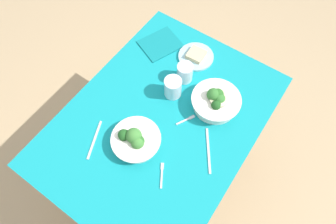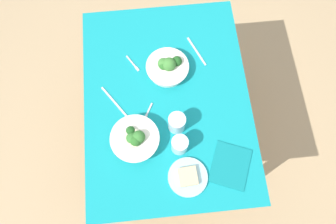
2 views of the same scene
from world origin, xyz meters
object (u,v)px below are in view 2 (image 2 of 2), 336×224
object	(u,v)px
fork_by_near_bowl	(133,64)
table_knife_left	(115,102)
broccoli_bowl_far	(168,67)
water_glass_center	(177,123)
broccoli_bowl_near	(135,139)
bread_side_plate	(188,177)
napkin_folded_upper	(230,166)
water_glass_side	(180,145)
fork_by_far_bowl	(148,112)
table_knife_right	(197,51)

from	to	relation	value
fork_by_near_bowl	table_knife_left	world-z (taller)	same
broccoli_bowl_far	water_glass_center	bearing A→B (deg)	2.33
broccoli_bowl_near	water_glass_center	distance (m)	0.21
water_glass_center	table_knife_left	xyz separation A→B (m)	(-0.15, -0.29, -0.05)
table_knife_left	bread_side_plate	bearing A→B (deg)	3.38
water_glass_center	napkin_folded_upper	world-z (taller)	water_glass_center
water_glass_side	napkin_folded_upper	xyz separation A→B (m)	(0.11, 0.22, -0.04)
water_glass_center	napkin_folded_upper	bearing A→B (deg)	46.40
broccoli_bowl_far	fork_by_near_bowl	distance (m)	0.18
broccoli_bowl_far	water_glass_side	bearing A→B (deg)	1.96
water_glass_center	broccoli_bowl_near	bearing A→B (deg)	-74.27
water_glass_center	bread_side_plate	bearing A→B (deg)	5.51
water_glass_side	table_knife_left	size ratio (longest dim) A/B	0.46
broccoli_bowl_near	table_knife_left	world-z (taller)	broccoli_bowl_near
fork_by_far_bowl	fork_by_near_bowl	bearing A→B (deg)	-140.24
napkin_folded_upper	table_knife_right	bearing A→B (deg)	-172.79
table_knife_right	napkin_folded_upper	bearing A→B (deg)	-15.74
water_glass_center	fork_by_far_bowl	size ratio (longest dim) A/B	1.15
bread_side_plate	broccoli_bowl_far	bearing A→B (deg)	-176.24
napkin_folded_upper	broccoli_bowl_near	bearing A→B (deg)	-110.43
fork_by_near_bowl	table_knife_right	distance (m)	0.34
bread_side_plate	table_knife_right	world-z (taller)	bread_side_plate
broccoli_bowl_near	water_glass_center	world-z (taller)	broccoli_bowl_near
table_knife_left	broccoli_bowl_far	bearing A→B (deg)	83.46
napkin_folded_upper	fork_by_far_bowl	bearing A→B (deg)	-129.75
fork_by_far_bowl	fork_by_near_bowl	distance (m)	0.28
table_knife_left	water_glass_side	bearing A→B (deg)	13.86
water_glass_side	broccoli_bowl_far	bearing A→B (deg)	-178.04
broccoli_bowl_far	fork_by_far_bowl	xyz separation A→B (m)	(0.22, -0.12, -0.03)
water_glass_center	water_glass_side	world-z (taller)	water_glass_center
broccoli_bowl_far	fork_by_far_bowl	size ratio (longest dim) A/B	2.44
bread_side_plate	table_knife_right	xyz separation A→B (m)	(-0.64, 0.12, -0.01)
broccoli_bowl_far	broccoli_bowl_near	size ratio (longest dim) A/B	0.95
water_glass_side	fork_by_near_bowl	xyz separation A→B (m)	(-0.46, -0.19, -0.05)
water_glass_center	table_knife_right	xyz separation A→B (m)	(-0.40, 0.15, -0.05)
water_glass_center	water_glass_side	distance (m)	0.10
water_glass_side	table_knife_right	size ratio (longest dim) A/B	0.51
water_glass_center	fork_by_far_bowl	xyz separation A→B (m)	(-0.08, -0.13, -0.05)
broccoli_bowl_far	napkin_folded_upper	world-z (taller)	broccoli_bowl_far
fork_by_far_bowl	napkin_folded_upper	bearing A→B (deg)	78.87
bread_side_plate	napkin_folded_upper	bearing A→B (deg)	99.34
broccoli_bowl_near	fork_by_near_bowl	distance (m)	0.41
fork_by_far_bowl	fork_by_near_bowl	xyz separation A→B (m)	(-0.27, -0.05, 0.00)
table_knife_left	napkin_folded_upper	world-z (taller)	napkin_folded_upper
broccoli_bowl_far	water_glass_side	xyz separation A→B (m)	(0.41, 0.01, 0.01)
broccoli_bowl_near	fork_by_far_bowl	world-z (taller)	broccoli_bowl_near
broccoli_bowl_far	broccoli_bowl_near	bearing A→B (deg)	-27.57
water_glass_side	table_knife_right	distance (m)	0.52
fork_by_near_bowl	table_knife_left	size ratio (longest dim) A/B	0.47
table_knife_left	table_knife_right	world-z (taller)	same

